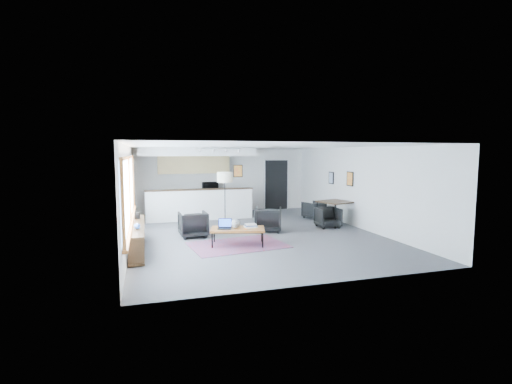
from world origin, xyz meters
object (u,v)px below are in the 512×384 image
object	(u,v)px
book_stack	(251,226)
microwave	(210,185)
dining_table	(335,203)
dining_chair_far	(314,210)
laptop	(225,226)
armchair_left	(193,223)
floor_lamp	(225,179)
armchair_right	(268,218)
dining_chair_near	(328,218)
ceramic_pot	(236,224)
coffee_table	(238,229)

from	to	relation	value
book_stack	microwave	distance (m)	5.44
dining_table	dining_chair_far	world-z (taller)	dining_table
dining_chair_far	laptop	bearing A→B (deg)	14.96
laptop	dining_table	size ratio (longest dim) A/B	0.35
armchair_left	floor_lamp	bearing A→B (deg)	-135.43
floor_lamp	dining_table	world-z (taller)	floor_lamp
laptop	microwave	size ratio (longest dim) A/B	0.73
dining_table	dining_chair_far	xyz separation A→B (m)	(-0.12, 1.40, -0.44)
armchair_right	floor_lamp	distance (m)	1.99
laptop	dining_chair_near	xyz separation A→B (m)	(3.69, 1.35, -0.22)
dining_chair_near	microwave	distance (m)	5.14
ceramic_pot	floor_lamp	size ratio (longest dim) A/B	0.13
armchair_left	microwave	xyz separation A→B (m)	(1.20, 4.06, 0.73)
dining_table	microwave	size ratio (longest dim) A/B	2.07
armchair_left	microwave	world-z (taller)	microwave
ceramic_pot	armchair_left	world-z (taller)	armchair_left
laptop	armchair_left	distance (m)	1.42
book_stack	armchair_left	xyz separation A→B (m)	(-1.35, 1.34, -0.10)
armchair_left	dining_chair_far	bearing A→B (deg)	-161.42
book_stack	armchair_right	distance (m)	1.74
armchair_right	ceramic_pot	bearing A→B (deg)	66.27
book_stack	dining_table	world-z (taller)	dining_table
dining_table	dining_chair_near	size ratio (longest dim) A/B	1.95
ceramic_pot	microwave	xyz separation A→B (m)	(0.25, 5.35, 0.55)
coffee_table	dining_chair_near	xyz separation A→B (m)	(3.37, 1.43, -0.11)
dining_chair_near	armchair_right	bearing A→B (deg)	-178.02
armchair_left	coffee_table	bearing A→B (deg)	124.22
floor_lamp	laptop	bearing A→B (deg)	-102.06
coffee_table	laptop	size ratio (longest dim) A/B	3.65
armchair_left	floor_lamp	world-z (taller)	floor_lamp
laptop	ceramic_pot	bearing A→B (deg)	9.10
floor_lamp	microwave	distance (m)	2.79
ceramic_pot	armchair_left	size ratio (longest dim) A/B	0.30
floor_lamp	dining_table	xyz separation A→B (m)	(3.57, -0.90, -0.82)
book_stack	floor_lamp	world-z (taller)	floor_lamp
floor_lamp	dining_chair_far	world-z (taller)	floor_lamp
coffee_table	dining_chair_far	xyz separation A→B (m)	(3.68, 3.14, -0.13)
ceramic_pot	coffee_table	bearing A→B (deg)	-38.95
laptop	dining_chair_near	size ratio (longest dim) A/B	0.69
book_stack	armchair_left	distance (m)	1.90
armchair_right	dining_table	size ratio (longest dim) A/B	0.69
floor_lamp	armchair_right	bearing A→B (deg)	-47.60
floor_lamp	microwave	xyz separation A→B (m)	(-0.02, 2.75, -0.43)
dining_table	dining_chair_near	world-z (taller)	dining_table
microwave	laptop	bearing A→B (deg)	-103.12
armchair_left	dining_table	world-z (taller)	dining_table
armchair_left	floor_lamp	distance (m)	2.13
dining_chair_far	armchair_left	bearing A→B (deg)	-1.25
ceramic_pot	armchair_left	bearing A→B (deg)	126.25
coffee_table	armchair_left	bearing A→B (deg)	141.85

